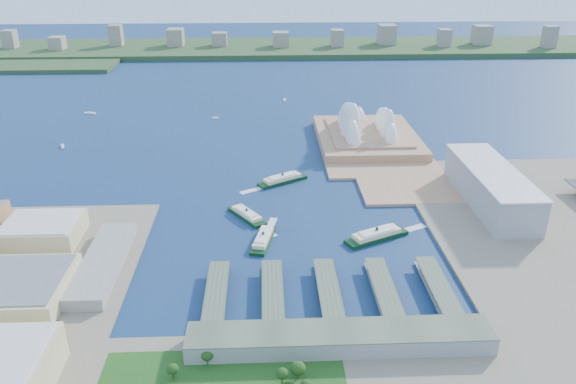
{
  "coord_description": "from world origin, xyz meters",
  "views": [
    {
      "loc": [
        -31.9,
        -428.28,
        246.27
      ],
      "look_at": [
        -9.5,
        81.44,
        18.0
      ],
      "focal_mm": 35.0,
      "sensor_mm": 36.0,
      "label": 1
    }
  ],
  "objects_px": {
    "ferry_d": "(377,233)",
    "ferry_a": "(247,213)",
    "opera_house": "(368,119)",
    "ferry_c": "(263,237)",
    "toaster_building": "(491,187)",
    "ferry_b": "(282,178)"
  },
  "relations": [
    {
      "from": "ferry_d",
      "to": "ferry_a",
      "type": "bearing_deg",
      "value": 42.02
    },
    {
      "from": "opera_house",
      "to": "ferry_c",
      "type": "height_order",
      "value": "opera_house"
    },
    {
      "from": "ferry_c",
      "to": "ferry_d",
      "type": "relative_size",
      "value": 0.86
    },
    {
      "from": "ferry_a",
      "to": "ferry_d",
      "type": "height_order",
      "value": "ferry_d"
    },
    {
      "from": "ferry_c",
      "to": "ferry_d",
      "type": "height_order",
      "value": "ferry_d"
    },
    {
      "from": "ferry_c",
      "to": "toaster_building",
      "type": "bearing_deg",
      "value": -151.07
    },
    {
      "from": "opera_house",
      "to": "toaster_building",
      "type": "distance_m",
      "value": 219.62
    },
    {
      "from": "toaster_building",
      "to": "ferry_a",
      "type": "distance_m",
      "value": 246.75
    },
    {
      "from": "opera_house",
      "to": "ferry_c",
      "type": "bearing_deg",
      "value": -117.64
    },
    {
      "from": "ferry_d",
      "to": "ferry_c",
      "type": "bearing_deg",
      "value": 64.71
    },
    {
      "from": "toaster_building",
      "to": "ferry_a",
      "type": "bearing_deg",
      "value": -175.87
    },
    {
      "from": "opera_house",
      "to": "ferry_d",
      "type": "xyz_separation_m",
      "value": [
        -37.26,
        -265.68,
        -26.21
      ]
    },
    {
      "from": "opera_house",
      "to": "toaster_building",
      "type": "xyz_separation_m",
      "value": [
        90.0,
        -200.0,
        -11.5
      ]
    },
    {
      "from": "ferry_a",
      "to": "ferry_d",
      "type": "distance_m",
      "value": 127.71
    },
    {
      "from": "ferry_b",
      "to": "ferry_d",
      "type": "distance_m",
      "value": 156.78
    },
    {
      "from": "ferry_a",
      "to": "ferry_b",
      "type": "relative_size",
      "value": 0.89
    },
    {
      "from": "toaster_building",
      "to": "ferry_d",
      "type": "distance_m",
      "value": 143.96
    },
    {
      "from": "opera_house",
      "to": "ferry_d",
      "type": "height_order",
      "value": "opera_house"
    },
    {
      "from": "ferry_c",
      "to": "opera_house",
      "type": "bearing_deg",
      "value": -104.93
    },
    {
      "from": "ferry_b",
      "to": "ferry_d",
      "type": "relative_size",
      "value": 0.95
    },
    {
      "from": "opera_house",
      "to": "ferry_a",
      "type": "distance_m",
      "value": 268.98
    },
    {
      "from": "opera_house",
      "to": "toaster_building",
      "type": "height_order",
      "value": "opera_house"
    }
  ]
}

